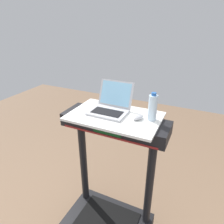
% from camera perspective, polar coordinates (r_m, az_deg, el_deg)
% --- Properties ---
extents(desk_board, '(0.74, 0.47, 0.02)m').
position_cam_1_polar(desk_board, '(1.66, 0.74, -1.21)').
color(desk_board, white).
rests_on(desk_board, treadmill_base).
extents(laptop, '(0.31, 0.31, 0.23)m').
position_cam_1_polar(laptop, '(1.71, -0.39, 1.71)').
color(laptop, '#B7B7BC').
rests_on(laptop, desk_board).
extents(computer_mouse, '(0.09, 0.12, 0.03)m').
position_cam_1_polar(computer_mouse, '(1.59, 7.24, -1.49)').
color(computer_mouse, '#B2B2B7').
rests_on(computer_mouse, desk_board).
extents(water_bottle, '(0.07, 0.07, 0.22)m').
position_cam_1_polar(water_bottle, '(1.57, 11.32, 1.25)').
color(water_bottle, silver).
rests_on(water_bottle, desk_board).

